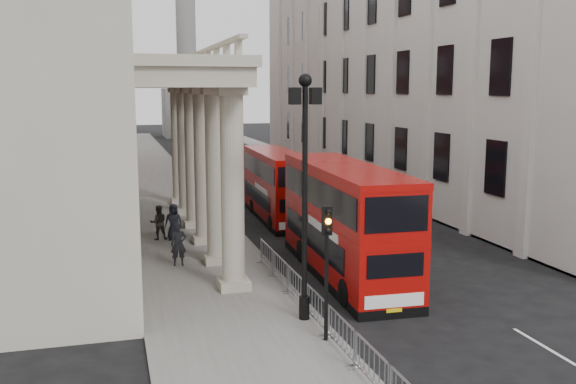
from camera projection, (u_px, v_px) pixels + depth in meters
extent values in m
plane|color=black|center=(365.00, 368.00, 18.45)|extent=(260.00, 260.00, 0.00)
cube|color=slate|center=(167.00, 199.00, 46.18)|extent=(6.00, 140.00, 0.12)
cube|color=slate|center=(379.00, 190.00, 50.55)|extent=(3.00, 140.00, 0.12)
cube|color=slate|center=(208.00, 197.00, 46.96)|extent=(0.20, 140.00, 0.14)
cube|color=#A9A08E|center=(32.00, 128.00, 31.83)|extent=(9.00, 28.00, 12.00)
cube|color=maroon|center=(65.00, 55.00, 59.56)|extent=(9.00, 32.00, 22.00)
cube|color=#A9A08E|center=(79.00, 74.00, 90.15)|extent=(9.00, 30.00, 20.00)
cube|color=#BBB9AF|center=(401.00, 31.00, 51.13)|extent=(8.00, 55.00, 25.00)
cube|color=#60605E|center=(188.00, 113.00, 106.89)|extent=(8.00, 8.00, 8.00)
cylinder|color=black|center=(304.00, 308.00, 22.01)|extent=(0.36, 0.36, 0.80)
cylinder|color=black|center=(305.00, 205.00, 21.44)|extent=(0.18, 0.18, 8.00)
sphere|color=black|center=(305.00, 80.00, 20.79)|extent=(0.44, 0.44, 0.44)
cube|color=black|center=(315.00, 96.00, 20.96)|extent=(0.35, 0.35, 0.55)
cube|color=black|center=(295.00, 96.00, 20.77)|extent=(0.35, 0.35, 0.55)
cylinder|color=black|center=(224.00, 218.00, 37.23)|extent=(0.36, 0.36, 0.80)
cylinder|color=black|center=(223.00, 156.00, 36.66)|extent=(0.18, 0.18, 8.00)
sphere|color=black|center=(222.00, 84.00, 36.00)|extent=(0.44, 0.44, 0.44)
cube|color=black|center=(228.00, 93.00, 36.17)|extent=(0.35, 0.35, 0.55)
cube|color=black|center=(216.00, 93.00, 35.99)|extent=(0.35, 0.35, 0.55)
cylinder|color=black|center=(190.00, 181.00, 52.45)|extent=(0.36, 0.36, 0.80)
cylinder|color=black|center=(189.00, 137.00, 51.87)|extent=(0.18, 0.18, 8.00)
sphere|color=black|center=(188.00, 85.00, 51.22)|extent=(0.44, 0.44, 0.44)
cube|color=black|center=(192.00, 92.00, 51.39)|extent=(0.35, 0.35, 0.55)
cube|color=black|center=(183.00, 92.00, 51.20)|extent=(0.35, 0.35, 0.55)
cylinder|color=black|center=(326.00, 288.00, 19.93)|extent=(0.12, 0.12, 3.40)
cube|color=black|center=(327.00, 221.00, 19.59)|extent=(0.28, 0.22, 0.90)
sphere|color=black|center=(328.00, 212.00, 19.42)|extent=(0.18, 0.18, 0.18)
sphere|color=orange|center=(328.00, 221.00, 19.47)|extent=(0.18, 0.18, 0.18)
sphere|color=black|center=(328.00, 231.00, 19.51)|extent=(0.18, 0.18, 0.18)
cube|color=gray|center=(372.00, 366.00, 17.02)|extent=(0.50, 2.30, 1.10)
cube|color=gray|center=(341.00, 334.00, 19.25)|extent=(0.50, 2.30, 1.10)
cube|color=gray|center=(317.00, 308.00, 21.49)|extent=(0.50, 2.30, 1.10)
cube|color=gray|center=(297.00, 288.00, 23.72)|extent=(0.50, 2.30, 1.10)
cube|color=gray|center=(281.00, 271.00, 25.96)|extent=(0.50, 2.30, 1.10)
cube|color=gray|center=(267.00, 256.00, 28.19)|extent=(0.50, 2.30, 1.10)
cube|color=#9F0A07|center=(345.00, 243.00, 27.39)|extent=(3.03, 11.08, 2.09)
cube|color=#9F0A07|center=(345.00, 193.00, 27.05)|extent=(3.03, 11.08, 1.83)
cube|color=#9F0A07|center=(346.00, 169.00, 26.88)|extent=(3.07, 11.12, 0.26)
cube|color=black|center=(344.00, 271.00, 27.59)|extent=(3.05, 11.08, 0.37)
cube|color=black|center=(345.00, 237.00, 27.35)|extent=(3.01, 8.99, 1.05)
cube|color=black|center=(345.00, 191.00, 27.03)|extent=(3.07, 10.46, 1.15)
cube|color=white|center=(394.00, 301.00, 22.24)|extent=(2.20, 0.15, 0.47)
cube|color=yellow|center=(394.00, 310.00, 22.29)|extent=(0.58, 0.06, 0.14)
cylinder|color=black|center=(346.00, 293.00, 23.60)|extent=(0.37, 1.06, 1.05)
cylinder|color=black|center=(406.00, 288.00, 24.14)|extent=(0.37, 1.06, 1.05)
cylinder|color=black|center=(303.00, 251.00, 29.73)|extent=(0.37, 1.06, 1.05)
cylinder|color=black|center=(351.00, 248.00, 30.27)|extent=(0.37, 1.06, 1.05)
cube|color=#990907|center=(276.00, 199.00, 39.42)|extent=(2.57, 9.67, 1.83)
cube|color=#990907|center=(276.00, 169.00, 39.11)|extent=(2.57, 9.67, 1.60)
cube|color=#990907|center=(276.00, 154.00, 38.97)|extent=(2.61, 9.71, 0.23)
cube|color=black|center=(277.00, 216.00, 39.59)|extent=(2.59, 9.67, 0.32)
cube|color=black|center=(276.00, 195.00, 39.38)|extent=(2.57, 7.84, 0.91)
cube|color=black|center=(276.00, 167.00, 39.10)|extent=(2.61, 9.12, 1.01)
cube|color=white|center=(296.00, 225.00, 34.93)|extent=(1.92, 0.11, 0.41)
cube|color=yellow|center=(296.00, 231.00, 34.97)|extent=(0.50, 0.05, 0.12)
cylinder|color=black|center=(272.00, 223.00, 36.10)|extent=(0.32, 0.92, 0.91)
cylinder|color=black|center=(307.00, 221.00, 36.59)|extent=(0.32, 0.92, 0.91)
cylinder|color=black|center=(253.00, 206.00, 41.45)|extent=(0.32, 0.92, 0.91)
cylinder|color=black|center=(284.00, 205.00, 41.93)|extent=(0.32, 0.92, 0.91)
imported|color=black|center=(179.00, 244.00, 28.60)|extent=(0.72, 0.48, 1.93)
imported|color=black|center=(158.00, 223.00, 33.52)|extent=(0.92, 0.73, 1.83)
imported|color=black|center=(174.00, 222.00, 33.44)|extent=(1.08, 0.87, 1.91)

